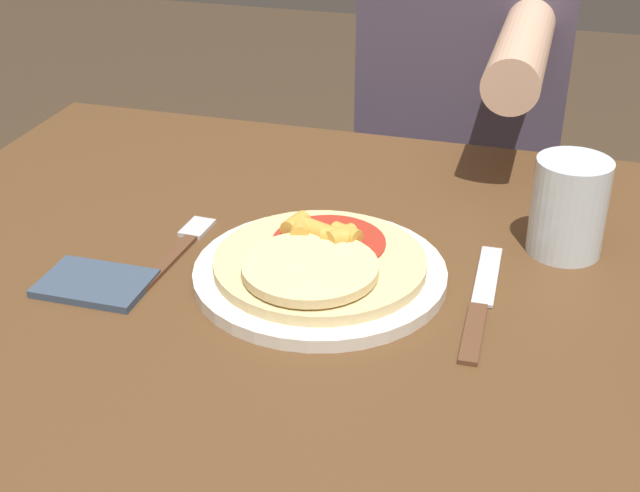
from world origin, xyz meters
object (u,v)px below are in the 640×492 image
at_px(dining_table, 336,388).
at_px(knife, 481,302).
at_px(plate, 320,274).
at_px(drinking_glass, 569,207).
at_px(fork, 179,249).
at_px(pizza, 319,260).
at_px(person_diner, 465,118).

bearing_deg(dining_table, knife, 9.59).
relative_size(plate, drinking_glass, 2.44).
relative_size(dining_table, fork, 6.25).
relative_size(pizza, drinking_glass, 2.05).
xyz_separation_m(plate, fork, (-0.17, 0.02, -0.00)).
xyz_separation_m(dining_table, knife, (0.14, 0.02, 0.12)).
distance_m(fork, drinking_glass, 0.43).
xyz_separation_m(dining_table, person_diner, (0.04, 0.68, 0.07)).
distance_m(drinking_glass, person_diner, 0.56).
bearing_deg(drinking_glass, dining_table, -143.31).
distance_m(dining_table, knife, 0.19).
bearing_deg(knife, fork, 176.99).
bearing_deg(fork, person_diner, 70.07).
relative_size(plate, knife, 1.19).
bearing_deg(knife, drinking_glass, 61.80).
bearing_deg(drinking_glass, person_diner, 108.95).
height_order(pizza, fork, pizza).
relative_size(knife, person_diner, 0.18).
distance_m(plate, pizza, 0.02).
bearing_deg(drinking_glass, pizza, -150.25).
distance_m(dining_table, plate, 0.13).
distance_m(pizza, knife, 0.17).
bearing_deg(pizza, knife, 0.51).
height_order(pizza, knife, pizza).
height_order(plate, fork, plate).
xyz_separation_m(knife, person_diner, (-0.10, 0.65, -0.05)).
height_order(knife, person_diner, person_diner).
relative_size(plate, pizza, 1.19).
bearing_deg(plate, dining_table, -45.18).
bearing_deg(drinking_glass, knife, -118.20).
distance_m(dining_table, fork, 0.23).
bearing_deg(dining_table, plate, 134.82).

